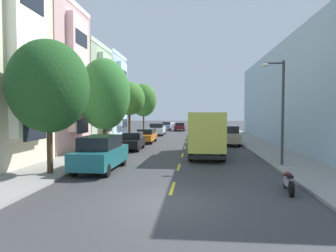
{
  "coord_description": "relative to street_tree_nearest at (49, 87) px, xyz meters",
  "views": [
    {
      "loc": [
        0.97,
        -10.65,
        3.22
      ],
      "look_at": [
        -2.48,
        27.11,
        1.54
      ],
      "focal_mm": 32.1,
      "sensor_mm": 36.0,
      "label": 1
    }
  ],
  "objects": [
    {
      "name": "parked_wagon_orange",
      "position": [
        2.1,
        17.25,
        -3.73
      ],
      "size": [
        1.83,
        4.71,
        1.5
      ],
      "color": "orange",
      "rests_on": "ground_plane"
    },
    {
      "name": "parked_suv_teal",
      "position": [
        2.13,
        1.61,
        -3.55
      ],
      "size": [
        2.03,
        4.83,
        1.93
      ],
      "color": "#195B60",
      "rests_on": "ground_plane"
    },
    {
      "name": "parked_suv_forest",
      "position": [
        10.79,
        31.18,
        -3.55
      ],
      "size": [
        1.98,
        4.81,
        1.93
      ],
      "color": "#194C28",
      "rests_on": "ground_plane"
    },
    {
      "name": "parked_hatchback_black",
      "position": [
        1.91,
        10.94,
        -3.78
      ],
      "size": [
        1.79,
        4.02,
        1.5
      ],
      "color": "black",
      "rests_on": "ground_plane"
    },
    {
      "name": "townhouse_second_rose",
      "position": [
        -7.56,
        9.0,
        1.34
      ],
      "size": [
        11.34,
        7.04,
        12.15
      ],
      "color": "#CC9E9E",
      "rests_on": "ground_plane"
    },
    {
      "name": "townhouse_fourth_powder_blue",
      "position": [
        -7.61,
        23.48,
        0.66
      ],
      "size": [
        11.43,
        7.04,
        10.8
      ],
      "color": "#9EB7CC",
      "rests_on": "ground_plane"
    },
    {
      "name": "apartment_block_opposite",
      "position": [
        20.1,
        16.09,
        0.3
      ],
      "size": [
        10.0,
        36.0,
        9.66
      ],
      "primitive_type": "cube",
      "color": "#9EB7CC",
      "rests_on": "ground_plane"
    },
    {
      "name": "parked_suv_champagne",
      "position": [
        10.65,
        15.72,
        -3.55
      ],
      "size": [
        1.97,
        4.81,
        1.93
      ],
      "color": "tan",
      "rests_on": "ground_plane"
    },
    {
      "name": "moving_burgundy_sedan",
      "position": [
        4.6,
        39.05,
        -3.79
      ],
      "size": [
        1.8,
        4.5,
        1.43
      ],
      "color": "maroon",
      "rests_on": "ground_plane"
    },
    {
      "name": "sidewalk_left",
      "position": [
        -0.7,
        24.09,
        -4.47
      ],
      "size": [
        3.2,
        120.0,
        0.14
      ],
      "primitive_type": "cube",
      "color": "gray",
      "rests_on": "ground_plane"
    },
    {
      "name": "street_tree_nearest",
      "position": [
        0.0,
        0.0,
        0.0
      ],
      "size": [
        4.02,
        4.02,
        6.74
      ],
      "color": "#47331E",
      "rests_on": "sidewalk_left"
    },
    {
      "name": "sidewalk_right",
      "position": [
        13.5,
        24.09,
        -4.47
      ],
      "size": [
        3.2,
        120.0,
        0.14
      ],
      "primitive_type": "cube",
      "color": "gray",
      "rests_on": "ground_plane"
    },
    {
      "name": "ground_plane",
      "position": [
        6.4,
        26.09,
        -4.54
      ],
      "size": [
        160.0,
        160.0,
        0.0
      ],
      "primitive_type": "plane",
      "color": "#38383A"
    },
    {
      "name": "street_tree_second",
      "position": [
        -0.0,
        9.24,
        0.18
      ],
      "size": [
        4.19,
        4.19,
        7.47
      ],
      "color": "#47331E",
      "rests_on": "sidewalk_left"
    },
    {
      "name": "townhouse_third_sage",
      "position": [
        -7.79,
        16.24,
        0.46
      ],
      "size": [
        11.8,
        7.04,
        10.4
      ],
      "color": "#99AD8E",
      "rests_on": "ground_plane"
    },
    {
      "name": "parked_sedan_silver",
      "position": [
        10.83,
        23.01,
        -3.79
      ],
      "size": [
        1.84,
        4.51,
        1.43
      ],
      "color": "#B2B5BA",
      "rests_on": "ground_plane"
    },
    {
      "name": "street_tree_third",
      "position": [
        -0.0,
        18.47,
        0.26
      ],
      "size": [
        3.48,
        3.48,
        6.52
      ],
      "color": "#47331E",
      "rests_on": "sidewalk_left"
    },
    {
      "name": "parked_hatchback_sky",
      "position": [
        1.92,
        41.16,
        -3.78
      ],
      "size": [
        1.86,
        4.05,
        1.5
      ],
      "color": "#7A9EC6",
      "rests_on": "ground_plane"
    },
    {
      "name": "parked_sedan_charcoal",
      "position": [
        10.83,
        39.82,
        -3.79
      ],
      "size": [
        1.83,
        4.51,
        1.43
      ],
      "color": "#333338",
      "rests_on": "ground_plane"
    },
    {
      "name": "lane_centerline_dashes",
      "position": [
        6.4,
        20.59,
        -4.53
      ],
      "size": [
        0.14,
        47.2,
        0.01
      ],
      "color": "yellow",
      "rests_on": "ground_plane"
    },
    {
      "name": "street_tree_farthest",
      "position": [
        -0.0,
        27.71,
        0.47
      ],
      "size": [
        3.65,
        3.65,
        7.2
      ],
      "color": "#47331E",
      "rests_on": "sidewalk_left"
    },
    {
      "name": "street_lamp",
      "position": [
        12.33,
        3.68,
        -0.8
      ],
      "size": [
        1.35,
        0.28,
        6.14
      ],
      "color": "#38383D",
      "rests_on": "sidewalk_right"
    },
    {
      "name": "parked_pickup_white",
      "position": [
        1.93,
        28.09,
        -3.71
      ],
      "size": [
        2.12,
        5.34,
        1.73
      ],
      "color": "silver",
      "rests_on": "ground_plane"
    },
    {
      "name": "parked_motorcycle",
      "position": [
        11.15,
        -2.07,
        -4.13
      ],
      "size": [
        0.62,
        2.05,
        0.9
      ],
      "color": "black",
      "rests_on": "ground_plane"
    },
    {
      "name": "delivery_box_truck",
      "position": [
        8.2,
        7.79,
        -2.67
      ],
      "size": [
        2.58,
        7.88,
        3.24
      ],
      "color": "#D8D84C",
      "rests_on": "ground_plane"
    }
  ]
}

